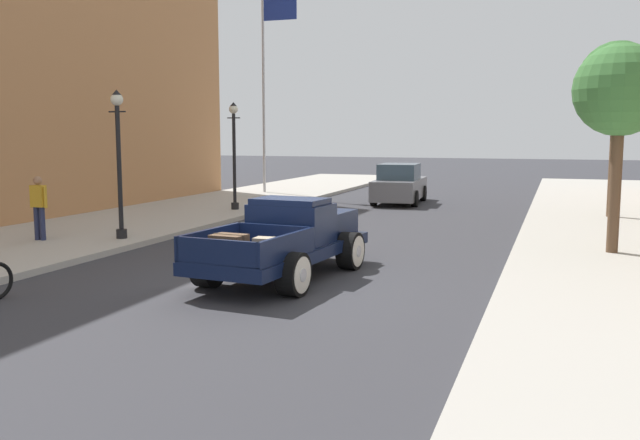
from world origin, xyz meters
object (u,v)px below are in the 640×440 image
(street_lamp_far, at_px, (234,148))
(flagpole, at_px, (268,71))
(hotrod_truck_navy, at_px, (289,239))
(pedestrian_sidewalk_left, at_px, (39,204))
(car_background_grey, at_px, (399,185))
(street_tree_nearest, at_px, (620,92))
(street_lamp_near, at_px, (119,153))
(street_tree_second, at_px, (617,81))

(street_lamp_far, height_order, flagpole, flagpole)
(hotrod_truck_navy, height_order, pedestrian_sidewalk_left, pedestrian_sidewalk_left)
(car_background_grey, bearing_deg, flagpole, 165.99)
(hotrod_truck_navy, height_order, street_tree_nearest, street_tree_nearest)
(street_lamp_far, xyz_separation_m, street_tree_nearest, (12.31, -5.29, 1.43))
(hotrod_truck_navy, distance_m, pedestrian_sidewalk_left, 7.58)
(pedestrian_sidewalk_left, bearing_deg, car_background_grey, 65.24)
(street_lamp_near, bearing_deg, hotrod_truck_navy, -21.81)
(pedestrian_sidewalk_left, distance_m, flagpole, 16.10)
(flagpole, distance_m, street_tree_second, 15.43)
(car_background_grey, xyz_separation_m, street_tree_second, (7.91, -3.39, 3.82))
(hotrod_truck_navy, distance_m, street_lamp_near, 6.30)
(car_background_grey, distance_m, street_tree_second, 9.41)
(hotrod_truck_navy, relative_size, street_lamp_near, 1.31)
(flagpole, height_order, street_tree_second, flagpole)
(hotrod_truck_navy, bearing_deg, car_background_grey, 94.27)
(flagpole, height_order, street_tree_nearest, flagpole)
(hotrod_truck_navy, height_order, car_background_grey, car_background_grey)
(street_lamp_near, relative_size, flagpole, 0.42)
(car_background_grey, distance_m, street_tree_nearest, 13.51)
(flagpole, distance_m, street_tree_nearest, 18.94)
(car_background_grey, distance_m, street_lamp_near, 13.67)
(hotrod_truck_navy, height_order, street_lamp_far, street_lamp_far)
(street_lamp_near, bearing_deg, street_tree_second, 37.12)
(street_tree_nearest, height_order, street_tree_second, street_tree_second)
(car_background_grey, xyz_separation_m, flagpole, (-6.63, 1.65, 5.00))
(street_lamp_far, bearing_deg, pedestrian_sidewalk_left, -100.41)
(hotrod_truck_navy, xyz_separation_m, street_lamp_far, (-5.95, 9.52, 1.63))
(pedestrian_sidewalk_left, height_order, street_lamp_near, street_lamp_near)
(hotrod_truck_navy, relative_size, street_tree_nearest, 1.06)
(car_background_grey, distance_m, pedestrian_sidewalk_left, 15.14)
(pedestrian_sidewalk_left, xyz_separation_m, flagpole, (-0.29, 15.40, 4.68))
(street_tree_second, bearing_deg, street_lamp_near, -142.88)
(car_background_grey, xyz_separation_m, street_lamp_far, (-4.83, -5.54, 1.62))
(hotrod_truck_navy, xyz_separation_m, street_tree_second, (6.78, 11.67, 3.83))
(street_lamp_far, xyz_separation_m, flagpole, (-1.80, 7.20, 3.39))
(pedestrian_sidewalk_left, distance_m, street_lamp_near, 2.42)
(street_lamp_near, height_order, street_tree_nearest, street_tree_nearest)
(street_lamp_near, distance_m, flagpole, 14.99)
(street_tree_second, bearing_deg, street_lamp_far, -170.41)
(street_tree_nearest, bearing_deg, street_lamp_far, 156.77)
(hotrod_truck_navy, height_order, street_tree_second, street_tree_second)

